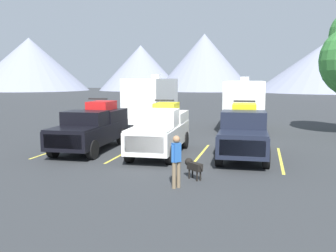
# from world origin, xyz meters

# --- Properties ---
(ground_plane) EXTENTS (240.00, 240.00, 0.00)m
(ground_plane) POSITION_xyz_m (0.00, 0.00, 0.00)
(ground_plane) COLOR #2D3033
(pickup_truck_a) EXTENTS (2.35, 5.77, 2.56)m
(pickup_truck_a) POSITION_xyz_m (-3.70, 1.04, 1.16)
(pickup_truck_a) COLOR black
(pickup_truck_a) RESTS_ON ground
(pickup_truck_b) EXTENTS (2.21, 5.50, 2.54)m
(pickup_truck_b) POSITION_xyz_m (-0.07, 0.82, 1.18)
(pickup_truck_b) COLOR white
(pickup_truck_b) RESTS_ON ground
(pickup_truck_c) EXTENTS (2.33, 5.90, 2.53)m
(pickup_truck_c) POSITION_xyz_m (3.76, 1.27, 1.18)
(pickup_truck_c) COLOR black
(pickup_truck_c) RESTS_ON ground
(lot_stripe_a) EXTENTS (0.12, 5.50, 0.01)m
(lot_stripe_a) POSITION_xyz_m (-5.42, 0.95, 0.00)
(lot_stripe_a) COLOR gold
(lot_stripe_a) RESTS_ON ground
(lot_stripe_b) EXTENTS (0.12, 5.50, 0.01)m
(lot_stripe_b) POSITION_xyz_m (-1.81, 0.95, 0.00)
(lot_stripe_b) COLOR gold
(lot_stripe_b) RESTS_ON ground
(lot_stripe_c) EXTENTS (0.12, 5.50, 0.01)m
(lot_stripe_c) POSITION_xyz_m (1.81, 0.95, 0.00)
(lot_stripe_c) COLOR gold
(lot_stripe_c) RESTS_ON ground
(lot_stripe_d) EXTENTS (0.12, 5.50, 0.01)m
(lot_stripe_d) POSITION_xyz_m (5.42, 0.95, 0.00)
(lot_stripe_d) COLOR gold
(lot_stripe_d) RESTS_ON ground
(camper_trailer_a) EXTENTS (2.74, 8.84, 3.87)m
(camper_trailer_a) POSITION_xyz_m (-3.45, 10.78, 2.04)
(camper_trailer_a) COLOR white
(camper_trailer_a) RESTS_ON ground
(camper_trailer_b) EXTENTS (2.87, 8.43, 3.70)m
(camper_trailer_b) POSITION_xyz_m (3.30, 10.79, 1.95)
(camper_trailer_b) COLOR silver
(camper_trailer_b) RESTS_ON ground
(person_a) EXTENTS (0.32, 0.33, 1.74)m
(person_a) POSITION_xyz_m (1.91, -4.44, 1.00)
(person_a) COLOR #726047
(person_a) RESTS_ON ground
(dog) EXTENTS (0.74, 0.67, 0.72)m
(dog) POSITION_xyz_m (2.22, -3.19, 0.49)
(dog) COLOR black
(dog) RESTS_ON ground
(mountain_ridge) EXTENTS (159.49, 46.33, 16.85)m
(mountain_ridge) POSITION_xyz_m (1.18, 88.96, 7.39)
(mountain_ridge) COLOR gray
(mountain_ridge) RESTS_ON ground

